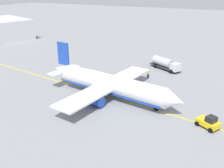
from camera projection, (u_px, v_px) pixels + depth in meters
ground_plane at (112, 97)px, 53.77m from camera, size 400.00×400.00×0.00m
airplane at (110, 85)px, 53.00m from camera, size 32.05×27.87×9.88m
fuel_tanker at (165, 63)px, 70.25m from camera, size 9.55×6.91×3.15m
pushback_tug at (209, 122)px, 42.27m from camera, size 4.12×3.69×2.20m
refueling_worker at (148, 74)px, 64.81m from camera, size 0.51×0.61×1.71m
safety_cone_nose at (178, 102)px, 50.91m from camera, size 0.53×0.53×0.59m
distant_hangar at (5, 28)px, 109.23m from camera, size 26.93×22.28×8.10m
taxi_line_marking at (112, 97)px, 53.77m from camera, size 79.40×14.52×0.01m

